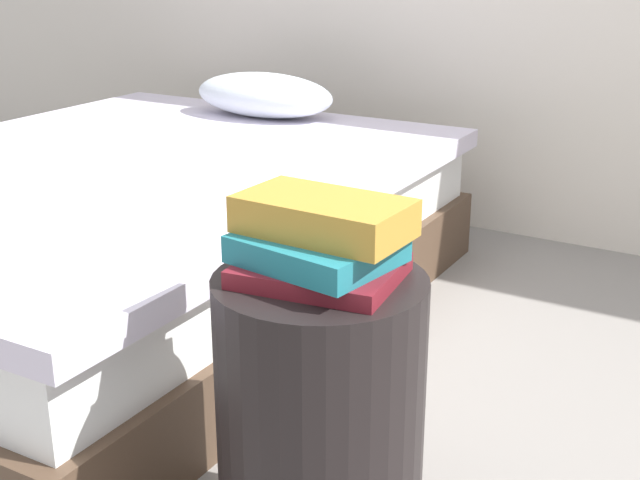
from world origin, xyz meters
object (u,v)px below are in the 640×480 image
at_px(bed, 124,234).
at_px(book_teal, 318,248).
at_px(book_maroon, 321,270).
at_px(side_table, 320,425).
at_px(book_ochre, 326,216).

xyz_separation_m(bed, book_teal, (1.10, -0.68, 0.37)).
bearing_deg(book_teal, book_maroon, 8.59).
height_order(bed, book_maroon, bed).
bearing_deg(bed, side_table, -32.88).
relative_size(book_maroon, book_ochre, 0.92).
xyz_separation_m(bed, side_table, (1.11, -0.68, 0.04)).
xyz_separation_m(book_maroon, book_ochre, (0.00, 0.01, 0.09)).
bearing_deg(book_maroon, book_teal, 172.98).
height_order(side_table, book_teal, book_teal).
bearing_deg(book_maroon, side_table, -90.68).
bearing_deg(book_maroon, bed, 140.45).
distance_m(bed, book_ochre, 1.36).
bearing_deg(side_table, bed, 148.35).
distance_m(bed, book_maroon, 1.34).
distance_m(side_table, book_teal, 0.33).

